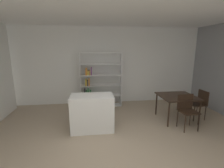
{
  "coord_description": "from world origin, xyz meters",
  "views": [
    {
      "loc": [
        -0.42,
        -2.97,
        2.09
      ],
      "look_at": [
        0.07,
        0.85,
        1.24
      ],
      "focal_mm": 26.28,
      "sensor_mm": 36.0,
      "label": 1
    }
  ],
  "objects_px": {
    "kitchen_island": "(92,113)",
    "dining_chair_near": "(187,108)",
    "dining_chair_window_side": "(199,102)",
    "open_bookshelf": "(97,82)",
    "dining_table": "(177,98)"
  },
  "relations": [
    {
      "from": "kitchen_island",
      "to": "dining_chair_near",
      "type": "distance_m",
      "value": 2.48
    },
    {
      "from": "dining_chair_near",
      "to": "dining_chair_window_side",
      "type": "bearing_deg",
      "value": 32.83
    },
    {
      "from": "open_bookshelf",
      "to": "dining_chair_window_side",
      "type": "height_order",
      "value": "open_bookshelf"
    },
    {
      "from": "open_bookshelf",
      "to": "dining_chair_near",
      "type": "xyz_separation_m",
      "value": [
        2.26,
        -1.99,
        -0.34
      ]
    },
    {
      "from": "open_bookshelf",
      "to": "dining_table",
      "type": "height_order",
      "value": "open_bookshelf"
    },
    {
      "from": "kitchen_island",
      "to": "dining_chair_window_side",
      "type": "xyz_separation_m",
      "value": [
        3.19,
        0.3,
        0.06
      ]
    },
    {
      "from": "kitchen_island",
      "to": "dining_chair_window_side",
      "type": "height_order",
      "value": "kitchen_island"
    },
    {
      "from": "open_bookshelf",
      "to": "dining_table",
      "type": "xyz_separation_m",
      "value": [
        2.26,
        -1.47,
        -0.23
      ]
    },
    {
      "from": "kitchen_island",
      "to": "dining_chair_near",
      "type": "relative_size",
      "value": 1.19
    },
    {
      "from": "dining_table",
      "to": "dining_chair_window_side",
      "type": "height_order",
      "value": "dining_chair_window_side"
    },
    {
      "from": "dining_table",
      "to": "dining_chair_window_side",
      "type": "distance_m",
      "value": 0.73
    },
    {
      "from": "dining_chair_window_side",
      "to": "dining_chair_near",
      "type": "xyz_separation_m",
      "value": [
        -0.72,
        -0.52,
        0.03
      ]
    },
    {
      "from": "dining_chair_near",
      "to": "open_bookshelf",
      "type": "bearing_deg",
      "value": 135.82
    },
    {
      "from": "kitchen_island",
      "to": "dining_chair_near",
      "type": "bearing_deg",
      "value": -4.97
    },
    {
      "from": "open_bookshelf",
      "to": "dining_chair_window_side",
      "type": "xyz_separation_m",
      "value": [
        2.98,
        -1.47,
        -0.38
      ]
    }
  ]
}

